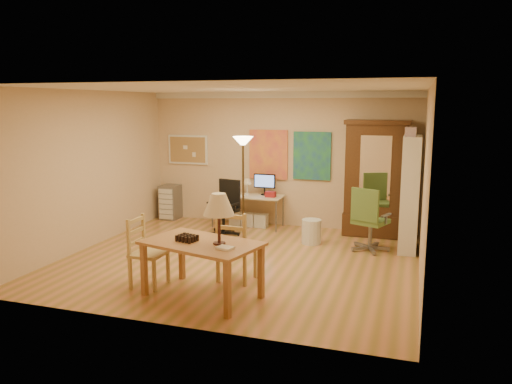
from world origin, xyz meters
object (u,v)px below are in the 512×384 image
(dining_table, at_px, (208,232))
(armoire, at_px, (376,186))
(office_chair_black, at_px, (225,220))
(office_chair_green, at_px, (369,234))
(computer_desk, at_px, (250,207))
(bookshelf, at_px, (410,194))

(dining_table, bearing_deg, armoire, 65.38)
(office_chair_black, bearing_deg, dining_table, -72.31)
(dining_table, height_order, office_chair_green, dining_table)
(office_chair_black, distance_m, office_chair_green, 2.74)
(computer_desk, distance_m, bookshelf, 3.24)
(computer_desk, height_order, armoire, armoire)
(armoire, height_order, bookshelf, armoire)
(dining_table, bearing_deg, bookshelf, 51.52)
(computer_desk, xyz_separation_m, bookshelf, (3.10, -0.75, 0.57))
(computer_desk, xyz_separation_m, office_chair_green, (2.48, -1.00, -0.10))
(dining_table, relative_size, bookshelf, 0.84)
(bookshelf, bearing_deg, computer_desk, 166.36)
(office_chair_green, bearing_deg, office_chair_black, 174.81)
(computer_desk, relative_size, bookshelf, 0.73)
(dining_table, relative_size, armoire, 0.75)
(office_chair_green, distance_m, armoire, 1.27)
(armoire, bearing_deg, dining_table, -114.62)
(armoire, bearing_deg, office_chair_green, -89.67)
(computer_desk, distance_m, office_chair_green, 2.67)
(dining_table, xyz_separation_m, office_chair_black, (-0.96, 3.00, -0.59))
(armoire, bearing_deg, office_chair_black, -162.76)
(dining_table, distance_m, armoire, 4.23)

